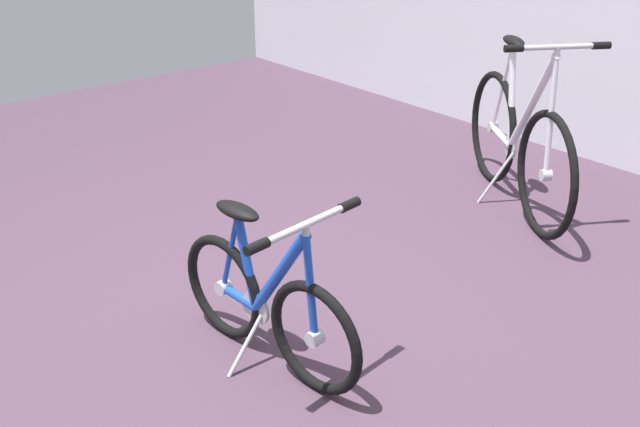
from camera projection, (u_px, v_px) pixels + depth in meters
The scene contains 3 objects.
ground_plane at pixel (258, 364), 2.89m from camera, with size 8.20×8.20×0.00m, color #473342.
folding_bike_foreground at pixel (266, 300), 2.80m from camera, with size 0.95×0.53×0.68m.
display_bike_left at pixel (518, 142), 4.08m from camera, with size 1.23×0.80×0.99m.
Camera 1 is at (1.95, -1.34, 1.76)m, focal length 41.72 mm.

